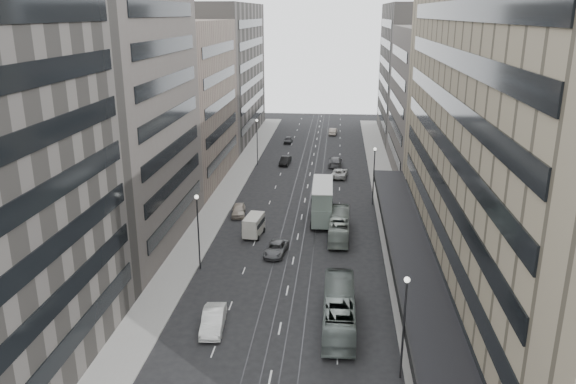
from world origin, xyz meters
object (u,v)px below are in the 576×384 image
(bus_near, at_px, (339,309))
(sedan_2, at_px, (276,249))
(bus_far, at_px, (339,226))
(double_decker, at_px, (322,201))
(sedan_1, at_px, (213,320))
(panel_van, at_px, (254,225))

(bus_near, height_order, sedan_2, bus_near)
(bus_far, distance_m, double_decker, 6.00)
(bus_near, bearing_deg, bus_far, -89.98)
(bus_near, distance_m, sedan_2, 16.21)
(sedan_1, bearing_deg, bus_near, 3.22)
(bus_far, distance_m, sedan_2, 9.32)
(bus_far, relative_size, double_decker, 1.09)
(bus_far, height_order, sedan_1, bus_far)
(bus_near, xyz_separation_m, double_decker, (-2.31, 25.94, 1.13))
(bus_near, xyz_separation_m, sedan_2, (-7.14, 14.52, -0.92))
(bus_far, bearing_deg, panel_van, 5.28)
(bus_near, xyz_separation_m, sedan_1, (-10.76, -1.57, -0.73))
(bus_far, xyz_separation_m, double_decker, (-2.25, 5.40, 1.31))
(sedan_2, bearing_deg, bus_far, 47.18)
(bus_near, bearing_deg, double_decker, -85.06)
(sedan_1, bearing_deg, panel_van, 84.02)
(double_decker, bearing_deg, bus_near, -85.81)
(panel_van, distance_m, sedan_1, 21.37)
(sedan_2, bearing_deg, double_decker, 73.88)
(bus_far, height_order, double_decker, double_decker)
(bus_near, distance_m, bus_far, 20.54)
(panel_van, distance_m, sedan_2, 6.26)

